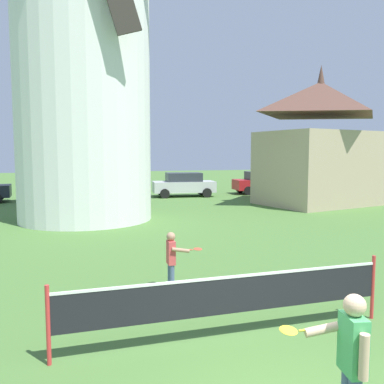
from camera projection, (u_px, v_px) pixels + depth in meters
windmill at (82, 21)px, 16.65m from camera, size 10.10×6.30×17.00m
tennis_net at (231, 295)px, 6.14m from camera, size 5.30×0.06×1.10m
player_near at (350, 357)px, 4.00m from camera, size 0.78×0.69×1.46m
player_far at (172, 257)px, 8.36m from camera, size 0.71×0.50×1.22m
parked_car_cream at (86, 186)px, 24.96m from camera, size 3.83×1.91×1.56m
parked_car_silver at (184, 184)px, 26.55m from camera, size 4.17×2.20×1.56m
parked_car_red at (263, 182)px, 28.45m from camera, size 4.18×2.18×1.56m
parked_car_green at (348, 181)px, 29.55m from camera, size 3.85×1.91×1.56m
chapel at (319, 145)px, 22.29m from camera, size 7.15×5.87×7.60m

